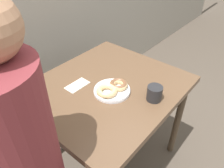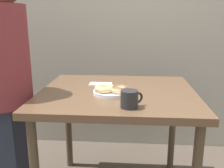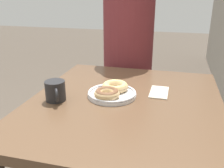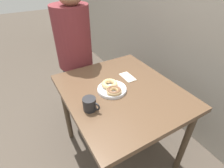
{
  "view_description": "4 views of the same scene",
  "coord_description": "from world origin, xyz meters",
  "px_view_note": "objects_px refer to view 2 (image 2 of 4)",
  "views": [
    {
      "loc": [
        -0.83,
        -0.42,
        1.61
      ],
      "look_at": [
        -0.03,
        0.25,
        0.83
      ],
      "focal_mm": 35.0,
      "sensor_mm": 36.0,
      "label": 1
    },
    {
      "loc": [
        0.08,
        -1.17,
        1.21
      ],
      "look_at": [
        -0.03,
        0.25,
        0.83
      ],
      "focal_mm": 40.0,
      "sensor_mm": 36.0,
      "label": 2
    },
    {
      "loc": [
        0.99,
        0.51,
        1.24
      ],
      "look_at": [
        -0.03,
        0.25,
        0.83
      ],
      "focal_mm": 40.0,
      "sensor_mm": 36.0,
      "label": 3
    },
    {
      "loc": [
        0.89,
        -0.29,
        1.58
      ],
      "look_at": [
        -0.03,
        0.25,
        0.83
      ],
      "focal_mm": 28.0,
      "sensor_mm": 36.0,
      "label": 4
    }
  ],
  "objects_px": {
    "donut_plate": "(112,90)",
    "person_figure": "(0,88)",
    "coffee_mug": "(130,99)",
    "dining_table": "(117,105)",
    "napkin": "(101,84)"
  },
  "relations": [
    {
      "from": "dining_table",
      "to": "donut_plate",
      "type": "relative_size",
      "value": 3.75
    },
    {
      "from": "coffee_mug",
      "to": "person_figure",
      "type": "distance_m",
      "value": 0.79
    },
    {
      "from": "donut_plate",
      "to": "napkin",
      "type": "bearing_deg",
      "value": 113.86
    },
    {
      "from": "donut_plate",
      "to": "coffee_mug",
      "type": "distance_m",
      "value": 0.25
    },
    {
      "from": "coffee_mug",
      "to": "person_figure",
      "type": "xyz_separation_m",
      "value": [
        -0.77,
        0.18,
        -0.01
      ]
    },
    {
      "from": "person_figure",
      "to": "napkin",
      "type": "height_order",
      "value": "person_figure"
    },
    {
      "from": "dining_table",
      "to": "coffee_mug",
      "type": "relative_size",
      "value": 8.27
    },
    {
      "from": "person_figure",
      "to": "coffee_mug",
      "type": "bearing_deg",
      "value": -12.99
    },
    {
      "from": "donut_plate",
      "to": "person_figure",
      "type": "bearing_deg",
      "value": -175.58
    },
    {
      "from": "person_figure",
      "to": "napkin",
      "type": "distance_m",
      "value": 0.62
    },
    {
      "from": "dining_table",
      "to": "napkin",
      "type": "distance_m",
      "value": 0.21
    },
    {
      "from": "dining_table",
      "to": "coffee_mug",
      "type": "bearing_deg",
      "value": -75.49
    },
    {
      "from": "donut_plate",
      "to": "coffee_mug",
      "type": "height_order",
      "value": "coffee_mug"
    },
    {
      "from": "donut_plate",
      "to": "person_figure",
      "type": "height_order",
      "value": "person_figure"
    },
    {
      "from": "person_figure",
      "to": "dining_table",
      "type": "bearing_deg",
      "value": 9.9
    }
  ]
}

